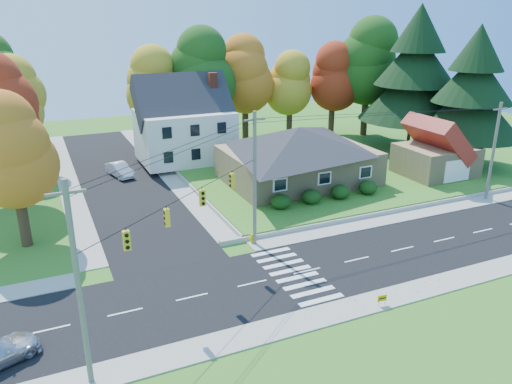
% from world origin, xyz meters
% --- Properties ---
extents(ground, '(120.00, 120.00, 0.00)m').
position_xyz_m(ground, '(0.00, 0.00, 0.00)').
color(ground, '#3D7923').
extents(road_main, '(90.00, 8.00, 0.02)m').
position_xyz_m(road_main, '(0.00, 0.00, 0.01)').
color(road_main, black).
rests_on(road_main, ground).
extents(road_cross, '(8.00, 44.00, 0.02)m').
position_xyz_m(road_cross, '(-8.00, 26.00, 0.01)').
color(road_cross, black).
rests_on(road_cross, ground).
extents(sidewalk_north, '(90.00, 2.00, 0.08)m').
position_xyz_m(sidewalk_north, '(0.00, 5.00, 0.04)').
color(sidewalk_north, '#9C9A90').
rests_on(sidewalk_north, ground).
extents(sidewalk_south, '(90.00, 2.00, 0.08)m').
position_xyz_m(sidewalk_south, '(0.00, -5.00, 0.04)').
color(sidewalk_south, '#9C9A90').
rests_on(sidewalk_south, ground).
extents(lawn, '(30.00, 30.00, 0.50)m').
position_xyz_m(lawn, '(13.00, 21.00, 0.25)').
color(lawn, '#3D7923').
rests_on(lawn, ground).
extents(ranch_house, '(14.60, 10.60, 5.40)m').
position_xyz_m(ranch_house, '(8.00, 16.00, 3.27)').
color(ranch_house, tan).
rests_on(ranch_house, lawn).
extents(colonial_house, '(10.40, 8.40, 9.60)m').
position_xyz_m(colonial_house, '(0.04, 28.00, 4.58)').
color(colonial_house, silver).
rests_on(colonial_house, lawn).
extents(garage, '(7.30, 6.30, 4.60)m').
position_xyz_m(garage, '(22.00, 11.99, 2.84)').
color(garage, tan).
rests_on(garage, lawn).
extents(hedge_row, '(10.70, 1.70, 1.27)m').
position_xyz_m(hedge_row, '(7.50, 9.80, 1.14)').
color(hedge_row, '#163A10').
rests_on(hedge_row, lawn).
extents(traffic_infrastructure, '(38.10, 10.66, 10.00)m').
position_xyz_m(traffic_infrastructure, '(-0.15, 1.35, 5.15)').
color(traffic_infrastructure, '#666059').
rests_on(traffic_infrastructure, ground).
extents(tree_lot_0, '(6.72, 6.72, 12.51)m').
position_xyz_m(tree_lot_0, '(-2.00, 34.00, 8.31)').
color(tree_lot_0, '#3F2A19').
rests_on(tree_lot_0, lawn).
extents(tree_lot_1, '(7.84, 7.84, 14.60)m').
position_xyz_m(tree_lot_1, '(4.00, 33.00, 9.61)').
color(tree_lot_1, '#3F2A19').
rests_on(tree_lot_1, lawn).
extents(tree_lot_2, '(7.28, 7.28, 13.56)m').
position_xyz_m(tree_lot_2, '(10.00, 34.00, 8.96)').
color(tree_lot_2, '#3F2A19').
rests_on(tree_lot_2, lawn).
extents(tree_lot_3, '(6.16, 6.16, 11.47)m').
position_xyz_m(tree_lot_3, '(16.00, 33.00, 7.65)').
color(tree_lot_3, '#3F2A19').
rests_on(tree_lot_3, lawn).
extents(tree_lot_4, '(6.72, 6.72, 12.51)m').
position_xyz_m(tree_lot_4, '(22.00, 32.00, 8.31)').
color(tree_lot_4, '#3F2A19').
rests_on(tree_lot_4, lawn).
extents(tree_lot_5, '(8.40, 8.40, 15.64)m').
position_xyz_m(tree_lot_5, '(26.00, 30.00, 10.27)').
color(tree_lot_5, '#3F2A19').
rests_on(tree_lot_5, lawn).
extents(conifer_east_a, '(12.80, 12.80, 16.96)m').
position_xyz_m(conifer_east_a, '(27.00, 22.00, 9.39)').
color(conifer_east_a, '#3F2A19').
rests_on(conifer_east_a, lawn).
extents(conifer_east_b, '(11.20, 11.20, 14.84)m').
position_xyz_m(conifer_east_b, '(28.00, 14.00, 8.28)').
color(conifer_east_b, '#3F2A19').
rests_on(conifer_east_b, lawn).
extents(tree_west_0, '(6.16, 6.16, 11.47)m').
position_xyz_m(tree_west_0, '(-17.00, 12.00, 7.15)').
color(tree_west_0, '#3F2A19').
rests_on(tree_west_0, ground).
extents(tree_west_2, '(6.72, 6.72, 12.51)m').
position_xyz_m(tree_west_2, '(-17.00, 32.00, 7.81)').
color(tree_west_2, '#3F2A19').
rests_on(tree_west_2, ground).
extents(white_car, '(2.54, 4.56, 1.42)m').
position_xyz_m(white_car, '(-7.74, 26.16, 0.73)').
color(white_car, silver).
rests_on(white_car, road_cross).
extents(fire_hydrant, '(0.44, 0.34, 0.78)m').
position_xyz_m(fire_hydrant, '(-1.61, 5.45, 0.37)').
color(fire_hydrant, '#E0C900').
rests_on(fire_hydrant, ground).
extents(yard_sign, '(0.60, 0.09, 0.75)m').
position_xyz_m(yard_sign, '(1.89, -5.52, 0.53)').
color(yard_sign, black).
rests_on(yard_sign, ground).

